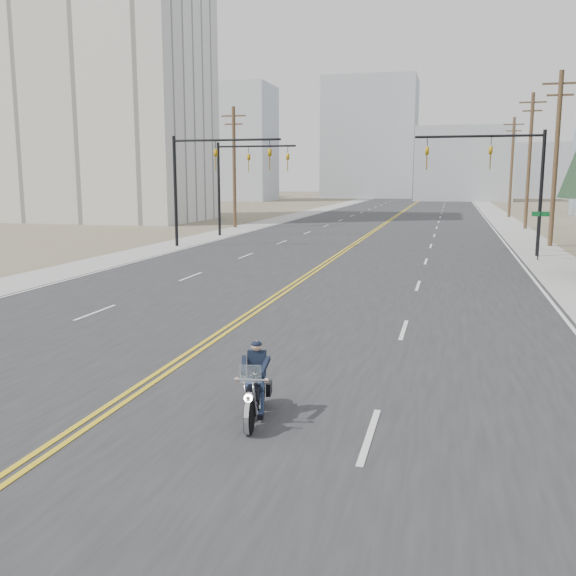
# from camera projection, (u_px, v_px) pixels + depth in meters

# --- Properties ---
(road) EXTENTS (20.00, 200.00, 0.01)m
(road) POSITION_uv_depth(u_px,v_px,m) (397.00, 216.00, 75.25)
(road) COLOR #303033
(road) RESTS_ON ground
(sidewalk_left) EXTENTS (3.00, 200.00, 0.01)m
(sidewalk_left) POSITION_uv_depth(u_px,v_px,m) (301.00, 214.00, 78.04)
(sidewalk_left) COLOR #A5A5A0
(sidewalk_left) RESTS_ON ground
(sidewalk_right) EXTENTS (3.00, 200.00, 0.01)m
(sidewalk_right) POSITION_uv_depth(u_px,v_px,m) (499.00, 217.00, 72.46)
(sidewalk_right) COLOR #A5A5A0
(sidewalk_right) RESTS_ON ground
(traffic_mast_left) EXTENTS (7.10, 0.26, 7.00)m
(traffic_mast_left) POSITION_uv_depth(u_px,v_px,m) (204.00, 169.00, 40.29)
(traffic_mast_left) COLOR black
(traffic_mast_left) RESTS_ON ground
(traffic_mast_right) EXTENTS (7.10, 0.26, 7.00)m
(traffic_mast_right) POSITION_uv_depth(u_px,v_px,m) (504.00, 168.00, 35.94)
(traffic_mast_right) COLOR black
(traffic_mast_right) RESTS_ON ground
(traffic_mast_far) EXTENTS (6.10, 0.26, 7.00)m
(traffic_mast_far) POSITION_uv_depth(u_px,v_px,m) (240.00, 171.00, 48.03)
(traffic_mast_far) COLOR black
(traffic_mast_far) RESTS_ON ground
(street_sign) EXTENTS (0.90, 0.06, 2.62)m
(street_sign) POSITION_uv_depth(u_px,v_px,m) (540.00, 227.00, 34.12)
(street_sign) COLOR black
(street_sign) RESTS_ON ground
(utility_pole_c) EXTENTS (2.20, 0.30, 11.00)m
(utility_pole_c) POSITION_uv_depth(u_px,v_px,m) (556.00, 156.00, 40.68)
(utility_pole_c) COLOR brown
(utility_pole_c) RESTS_ON ground
(utility_pole_d) EXTENTS (2.20, 0.30, 11.50)m
(utility_pole_d) POSITION_uv_depth(u_px,v_px,m) (529.00, 159.00, 54.97)
(utility_pole_d) COLOR brown
(utility_pole_d) RESTS_ON ground
(utility_pole_e) EXTENTS (2.20, 0.30, 11.00)m
(utility_pole_e) POSITION_uv_depth(u_px,v_px,m) (512.00, 166.00, 71.25)
(utility_pole_e) COLOR brown
(utility_pole_e) RESTS_ON ground
(utility_pole_left) EXTENTS (2.20, 0.30, 10.50)m
(utility_pole_left) POSITION_uv_depth(u_px,v_px,m) (234.00, 165.00, 56.34)
(utility_pole_left) COLOR brown
(utility_pole_left) RESTS_ON ground
(apartment_block) EXTENTS (18.00, 14.00, 30.00)m
(apartment_block) POSITION_uv_depth(u_px,v_px,m) (111.00, 72.00, 65.17)
(apartment_block) COLOR silver
(apartment_block) RESTS_ON ground
(haze_bldg_a) EXTENTS (14.00, 12.00, 22.00)m
(haze_bldg_a) POSITION_uv_depth(u_px,v_px,m) (236.00, 144.00, 124.86)
(haze_bldg_a) COLOR #B7BCC6
(haze_bldg_a) RESTS_ON ground
(haze_bldg_b) EXTENTS (18.00, 14.00, 14.00)m
(haze_bldg_b) POSITION_uv_depth(u_px,v_px,m) (463.00, 164.00, 124.66)
(haze_bldg_b) COLOR #ADB2B7
(haze_bldg_b) RESTS_ON ground
(haze_bldg_d) EXTENTS (20.00, 15.00, 26.00)m
(haze_bldg_d) POSITION_uv_depth(u_px,v_px,m) (370.00, 139.00, 142.82)
(haze_bldg_d) COLOR #ADB2B7
(haze_bldg_d) RESTS_ON ground
(haze_bldg_e) EXTENTS (14.00, 14.00, 12.00)m
(haze_bldg_e) POSITION_uv_depth(u_px,v_px,m) (539.00, 171.00, 144.59)
(haze_bldg_e) COLOR #B7BCC6
(haze_bldg_e) RESTS_ON ground
(haze_bldg_f) EXTENTS (12.00, 12.00, 16.00)m
(haze_bldg_f) POSITION_uv_depth(u_px,v_px,m) (195.00, 162.00, 143.33)
(haze_bldg_f) COLOR #ADB2B7
(haze_bldg_f) RESTS_ON ground
(motorcyclist) EXTENTS (1.05, 1.93, 1.43)m
(motorcyclist) POSITION_uv_depth(u_px,v_px,m) (255.00, 382.00, 11.65)
(motorcyclist) COLOR black
(motorcyclist) RESTS_ON ground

